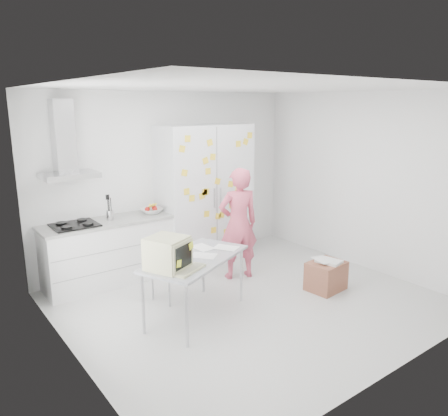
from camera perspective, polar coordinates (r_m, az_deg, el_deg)
floor at (r=5.84m, az=3.40°, el=-12.17°), size 4.50×4.00×0.02m
walls at (r=5.94m, az=-0.90°, el=2.18°), size 4.52×4.01×2.70m
ceiling at (r=5.27m, az=3.82°, el=15.47°), size 4.50×4.00×0.02m
counter_run at (r=6.45m, az=-14.79°, el=-5.45°), size 1.84×0.63×1.28m
range_hood at (r=6.12m, az=-20.06°, el=7.46°), size 0.70×0.48×1.01m
tall_cabinet at (r=7.01m, az=-2.50°, el=1.84°), size 1.50×0.68×2.20m
person at (r=6.33m, az=1.87°, el=-2.07°), size 0.68×0.54×1.64m
desk at (r=4.94m, az=-5.92°, el=-6.37°), size 1.56×1.21×1.11m
chair at (r=5.79m, az=-7.72°, el=-7.29°), size 0.47×0.47×0.84m
cardboard_box at (r=6.25m, az=13.19°, el=-8.58°), size 0.53×0.44×0.44m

